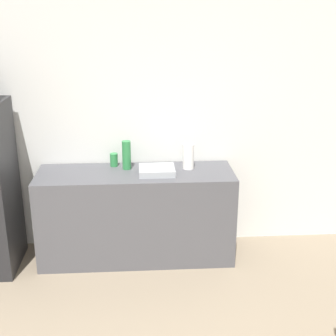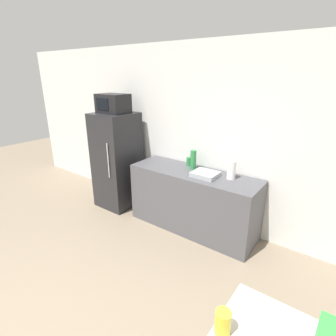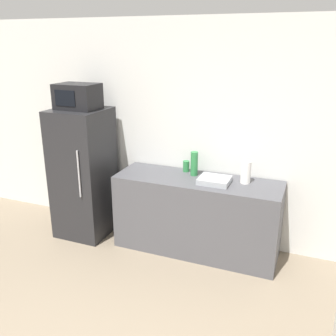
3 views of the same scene
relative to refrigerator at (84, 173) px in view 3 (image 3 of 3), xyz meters
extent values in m
cube|color=silver|center=(1.24, 0.44, 0.51)|extent=(8.00, 0.06, 2.60)
cube|color=#232326|center=(0.00, 0.00, 0.00)|extent=(0.62, 0.63, 1.59)
cylinder|color=#B7B7BC|center=(0.17, -0.33, 0.12)|extent=(0.02, 0.02, 0.55)
cube|color=black|center=(0.00, 0.00, 0.94)|extent=(0.48, 0.35, 0.29)
cube|color=black|center=(-0.05, -0.18, 0.94)|extent=(0.26, 0.01, 0.17)
cube|color=#4C4C51|center=(1.44, 0.09, -0.35)|extent=(1.86, 0.60, 0.88)
cube|color=#9EA3A8|center=(1.64, 0.05, 0.12)|extent=(0.33, 0.29, 0.06)
cylinder|color=#2D7F42|center=(1.36, 0.21, 0.23)|extent=(0.08, 0.08, 0.28)
cylinder|color=#2D7F42|center=(1.23, 0.30, 0.15)|extent=(0.08, 0.08, 0.13)
cylinder|color=white|center=(1.95, 0.18, 0.21)|extent=(0.11, 0.11, 0.25)
camera|label=1|loc=(1.48, -4.07, 1.57)|focal=50.00mm
camera|label=2|loc=(3.17, -2.85, 1.38)|focal=28.00mm
camera|label=3|loc=(2.58, -3.64, 1.55)|focal=40.00mm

